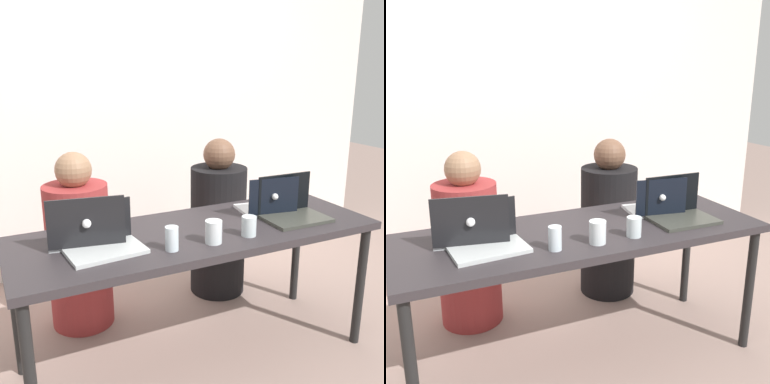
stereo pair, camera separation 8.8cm
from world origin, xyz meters
The scene contains 12 objects.
ground_plane centered at (0.00, 0.00, 0.00)m, with size 12.00×12.00×0.00m, color gray.
back_wall centered at (0.00, 1.44, 1.24)m, with size 4.81×0.10×2.48m, color silver.
desk centered at (0.00, 0.00, 0.67)m, with size 1.85×0.66×0.74m.
person_on_left centered at (-0.47, 0.63, 0.47)m, with size 0.39×0.39×1.07m.
person_on_right centered at (0.47, 0.63, 0.48)m, with size 0.45×0.45×1.08m.
laptop_front_left centered at (-0.50, -0.05, 0.79)m, with size 0.35×0.26×0.21m.
laptop_back_left centered at (-0.54, 0.07, 0.79)m, with size 0.38×0.31×0.24m.
laptop_back_right centered at (0.47, 0.07, 0.79)m, with size 0.32×0.27×0.22m.
laptop_front_right centered at (0.54, -0.07, 0.79)m, with size 0.34×0.27×0.23m.
water_glass_center centered at (-0.01, -0.19, 0.79)m, with size 0.08×0.08×0.11m.
water_glass_right centered at (0.19, -0.18, 0.78)m, with size 0.07×0.07×0.10m.
water_glass_left centered at (-0.22, -0.18, 0.79)m, with size 0.06×0.06×0.11m.
Camera 2 is at (-0.88, -1.93, 1.54)m, focal length 42.00 mm.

